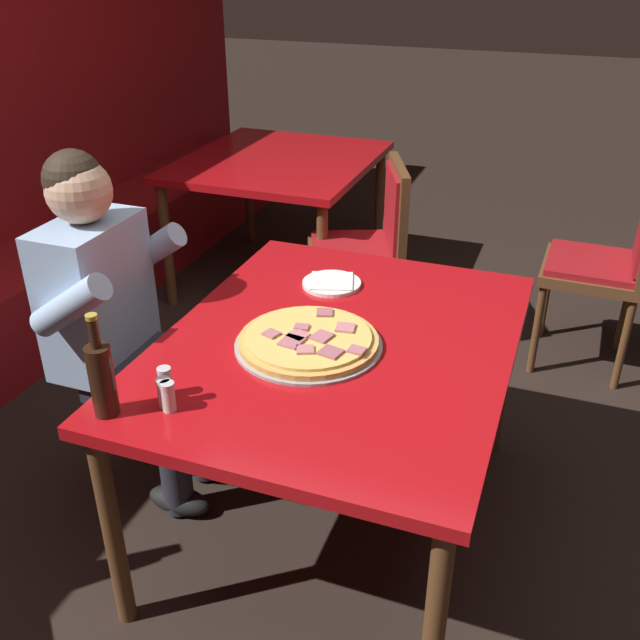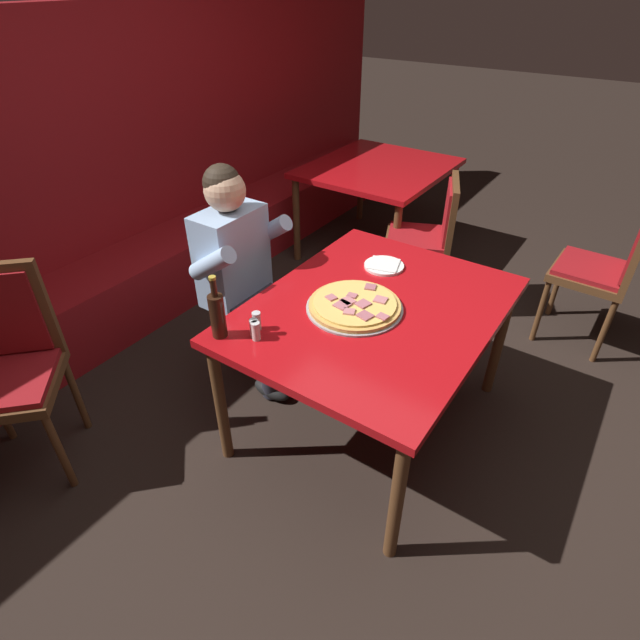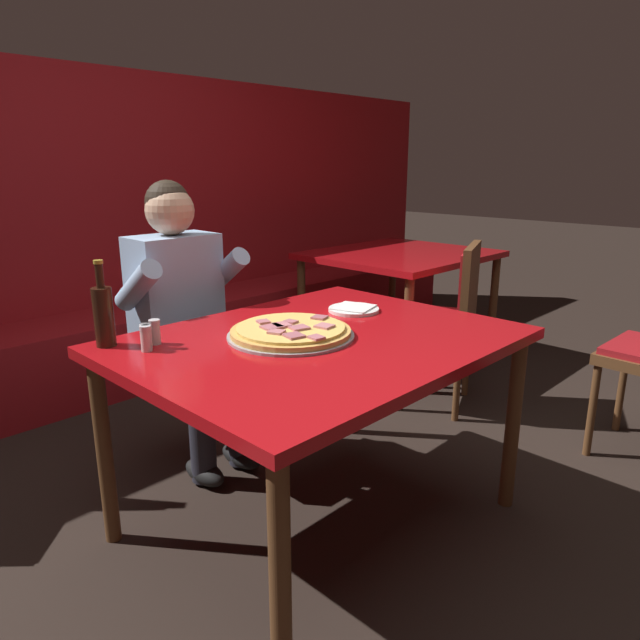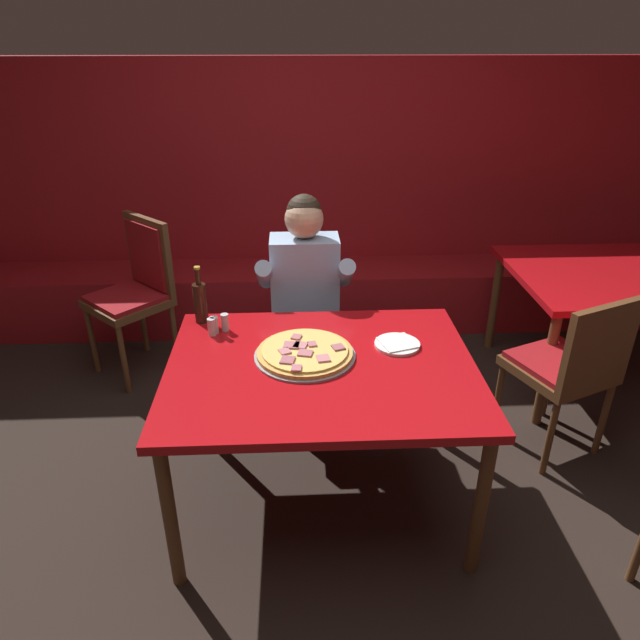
{
  "view_description": "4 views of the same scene",
  "coord_description": "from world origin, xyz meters",
  "px_view_note": "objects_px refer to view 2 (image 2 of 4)",
  "views": [
    {
      "loc": [
        -1.81,
        -0.61,
        1.85
      ],
      "look_at": [
        0.09,
        0.09,
        0.75
      ],
      "focal_mm": 40.0,
      "sensor_mm": 36.0,
      "label": 1
    },
    {
      "loc": [
        -1.75,
        -0.88,
        2.04
      ],
      "look_at": [
        -0.21,
        0.17,
        0.72
      ],
      "focal_mm": 28.0,
      "sensor_mm": 36.0,
      "label": 2
    },
    {
      "loc": [
        -1.38,
        -1.35,
        1.35
      ],
      "look_at": [
        0.15,
        0.14,
        0.75
      ],
      "focal_mm": 32.0,
      "sensor_mm": 36.0,
      "label": 3
    },
    {
      "loc": [
        -0.11,
        -2.12,
        2.04
      ],
      "look_at": [
        0.0,
        0.19,
        0.87
      ],
      "focal_mm": 32.0,
      "sensor_mm": 36.0,
      "label": 4
    }
  ],
  "objects_px": {
    "pizza": "(355,305)",
    "shaker_oregano": "(257,322)",
    "diner_seated_blue_shirt": "(245,273)",
    "background_dining_table": "(378,175)",
    "dining_chair_far_right": "(5,359)",
    "main_dining_table": "(374,319)",
    "dining_chair_near_left": "(611,262)",
    "dining_chair_near_right": "(429,233)",
    "shaker_red_pepper_flakes": "(254,329)",
    "plate_white_paper": "(384,265)",
    "beer_bottle": "(217,314)",
    "shaker_black_pepper": "(256,332)"
  },
  "relations": [
    {
      "from": "beer_bottle",
      "to": "background_dining_table",
      "type": "xyz_separation_m",
      "value": [
        2.38,
        0.54,
        -0.19
      ]
    },
    {
      "from": "plate_white_paper",
      "to": "beer_bottle",
      "type": "bearing_deg",
      "value": 162.5
    },
    {
      "from": "shaker_oregano",
      "to": "diner_seated_blue_shirt",
      "type": "distance_m",
      "value": 0.59
    },
    {
      "from": "dining_chair_far_right",
      "to": "background_dining_table",
      "type": "relative_size",
      "value": 0.88
    },
    {
      "from": "diner_seated_blue_shirt",
      "to": "dining_chair_near_right",
      "type": "height_order",
      "value": "diner_seated_blue_shirt"
    },
    {
      "from": "shaker_red_pepper_flakes",
      "to": "dining_chair_near_right",
      "type": "bearing_deg",
      "value": -1.15
    },
    {
      "from": "main_dining_table",
      "to": "background_dining_table",
      "type": "distance_m",
      "value": 2.05
    },
    {
      "from": "main_dining_table",
      "to": "shaker_oregano",
      "type": "xyz_separation_m",
      "value": [
        -0.45,
        0.34,
        0.11
      ]
    },
    {
      "from": "beer_bottle",
      "to": "diner_seated_blue_shirt",
      "type": "relative_size",
      "value": 0.23
    },
    {
      "from": "plate_white_paper",
      "to": "dining_chair_near_left",
      "type": "distance_m",
      "value": 1.47
    },
    {
      "from": "shaker_red_pepper_flakes",
      "to": "shaker_black_pepper",
      "type": "bearing_deg",
      "value": -120.69
    },
    {
      "from": "shaker_oregano",
      "to": "shaker_red_pepper_flakes",
      "type": "distance_m",
      "value": 0.05
    },
    {
      "from": "pizza",
      "to": "plate_white_paper",
      "type": "relative_size",
      "value": 2.15
    },
    {
      "from": "dining_chair_far_right",
      "to": "dining_chair_near_right",
      "type": "bearing_deg",
      "value": -22.64
    },
    {
      "from": "shaker_red_pepper_flakes",
      "to": "dining_chair_near_left",
      "type": "bearing_deg",
      "value": -30.55
    },
    {
      "from": "pizza",
      "to": "background_dining_table",
      "type": "distance_m",
      "value": 2.09
    },
    {
      "from": "diner_seated_blue_shirt",
      "to": "dining_chair_far_right",
      "type": "xyz_separation_m",
      "value": [
        -1.07,
        0.51,
        -0.11
      ]
    },
    {
      "from": "shaker_oregano",
      "to": "dining_chair_near_right",
      "type": "bearing_deg",
      "value": -2.02
    },
    {
      "from": "main_dining_table",
      "to": "shaker_red_pepper_flakes",
      "type": "relative_size",
      "value": 15.64
    },
    {
      "from": "shaker_black_pepper",
      "to": "dining_chair_near_left",
      "type": "distance_m",
      "value": 2.26
    },
    {
      "from": "diner_seated_blue_shirt",
      "to": "background_dining_table",
      "type": "xyz_separation_m",
      "value": [
        1.86,
        0.21,
        -0.04
      ]
    },
    {
      "from": "shaker_oregano",
      "to": "background_dining_table",
      "type": "relative_size",
      "value": 0.07
    },
    {
      "from": "dining_chair_far_right",
      "to": "diner_seated_blue_shirt",
      "type": "bearing_deg",
      "value": -25.71
    },
    {
      "from": "plate_white_paper",
      "to": "diner_seated_blue_shirt",
      "type": "bearing_deg",
      "value": 123.48
    },
    {
      "from": "diner_seated_blue_shirt",
      "to": "dining_chair_near_left",
      "type": "xyz_separation_m",
      "value": [
        1.49,
        -1.6,
        -0.12
      ]
    },
    {
      "from": "dining_chair_near_right",
      "to": "dining_chair_near_left",
      "type": "relative_size",
      "value": 0.91
    },
    {
      "from": "plate_white_paper",
      "to": "shaker_oregano",
      "type": "relative_size",
      "value": 2.44
    },
    {
      "from": "beer_bottle",
      "to": "shaker_oregano",
      "type": "xyz_separation_m",
      "value": [
        0.13,
        -0.1,
        -0.07
      ]
    },
    {
      "from": "shaker_black_pepper",
      "to": "dining_chair_near_right",
      "type": "distance_m",
      "value": 1.8
    },
    {
      "from": "dining_chair_far_right",
      "to": "background_dining_table",
      "type": "xyz_separation_m",
      "value": [
        2.92,
        -0.3,
        0.07
      ]
    },
    {
      "from": "diner_seated_blue_shirt",
      "to": "shaker_oregano",
      "type": "bearing_deg",
      "value": -133.04
    },
    {
      "from": "shaker_oregano",
      "to": "dining_chair_far_right",
      "type": "relative_size",
      "value": 0.08
    },
    {
      "from": "plate_white_paper",
      "to": "beer_bottle",
      "type": "distance_m",
      "value": 0.98
    },
    {
      "from": "shaker_black_pepper",
      "to": "diner_seated_blue_shirt",
      "type": "bearing_deg",
      "value": 45.91
    },
    {
      "from": "dining_chair_near_right",
      "to": "shaker_red_pepper_flakes",
      "type": "bearing_deg",
      "value": 178.85
    },
    {
      "from": "main_dining_table",
      "to": "plate_white_paper",
      "type": "relative_size",
      "value": 6.4
    },
    {
      "from": "shaker_black_pepper",
      "to": "dining_chair_near_right",
      "type": "height_order",
      "value": "dining_chair_near_right"
    },
    {
      "from": "diner_seated_blue_shirt",
      "to": "background_dining_table",
      "type": "distance_m",
      "value": 1.87
    },
    {
      "from": "pizza",
      "to": "dining_chair_near_right",
      "type": "distance_m",
      "value": 1.38
    },
    {
      "from": "pizza",
      "to": "main_dining_table",
      "type": "bearing_deg",
      "value": -45.37
    },
    {
      "from": "main_dining_table",
      "to": "diner_seated_blue_shirt",
      "type": "height_order",
      "value": "diner_seated_blue_shirt"
    },
    {
      "from": "dining_chair_near_left",
      "to": "background_dining_table",
      "type": "distance_m",
      "value": 1.85
    },
    {
      "from": "shaker_oregano",
      "to": "diner_seated_blue_shirt",
      "type": "bearing_deg",
      "value": 46.96
    },
    {
      "from": "main_dining_table",
      "to": "pizza",
      "type": "relative_size",
      "value": 2.98
    },
    {
      "from": "dining_chair_near_right",
      "to": "dining_chair_near_left",
      "type": "bearing_deg",
      "value": -81.64
    },
    {
      "from": "main_dining_table",
      "to": "dining_chair_near_left",
      "type": "height_order",
      "value": "dining_chair_near_left"
    },
    {
      "from": "plate_white_paper",
      "to": "beer_bottle",
      "type": "xyz_separation_m",
      "value": [
        -0.93,
        0.29,
        0.1
      ]
    },
    {
      "from": "shaker_oregano",
      "to": "shaker_black_pepper",
      "type": "xyz_separation_m",
      "value": [
        -0.06,
        -0.05,
        0.0
      ]
    },
    {
      "from": "dining_chair_near_left",
      "to": "background_dining_table",
      "type": "relative_size",
      "value": 0.88
    },
    {
      "from": "pizza",
      "to": "shaker_oregano",
      "type": "bearing_deg",
      "value": 144.58
    }
  ]
}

